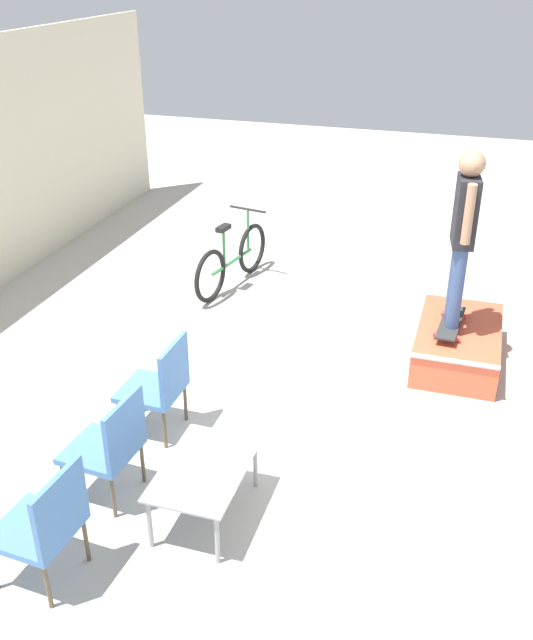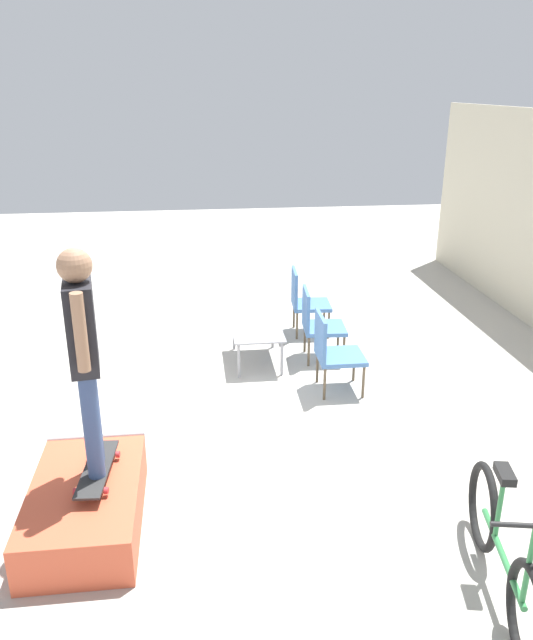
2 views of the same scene
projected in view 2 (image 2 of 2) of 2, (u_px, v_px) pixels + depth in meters
name	position (u px, v px, depth m)	size (l,w,h in m)	color
ground_plane	(209.00, 426.00, 6.45)	(24.00, 24.00, 0.00)	#B7B2A8
skate_ramp_box	(87.00, 505.00, 4.92)	(1.46, 0.84, 0.41)	#DB5638
skateboard_on_ramp	(97.00, 469.00, 4.91)	(0.81, 0.30, 0.07)	#2D2D2D
person_skater	(83.00, 345.00, 4.54)	(0.56, 0.25, 1.77)	#384C7A
coffee_table	(257.00, 332.00, 7.80)	(0.96, 0.62, 0.46)	#9E9EA3
patio_chair_left	(305.00, 299.00, 8.68)	(0.55, 0.55, 0.92)	brown
patio_chair_center	(317.00, 321.00, 7.85)	(0.55, 0.55, 0.92)	brown
patio_chair_right	(333.00, 349.00, 7.02)	(0.53, 0.53, 0.92)	brown
bicycle	(503.00, 552.00, 4.19)	(1.69, 0.53, 0.92)	black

